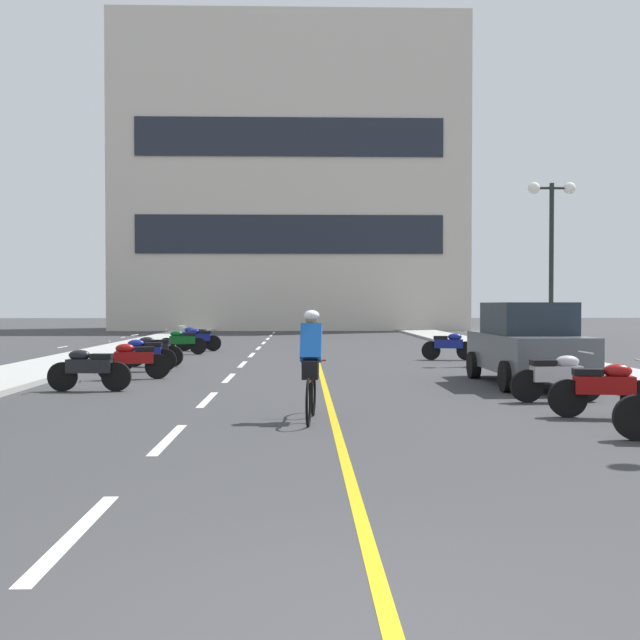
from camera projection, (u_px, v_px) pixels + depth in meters
ground_plane at (309, 357)px, 24.70m from camera, size 140.00×140.00×0.00m
curb_left at (117, 350)px, 27.53m from camera, size 2.40×72.00×0.12m
curb_right at (497, 349)px, 27.88m from camera, size 2.40×72.00×0.12m
lane_dash_0 at (74, 534)px, 5.67m from camera, size 0.14×2.20×0.01m
lane_dash_1 at (169, 439)px, 9.66m from camera, size 0.14×2.20×0.01m
lane_dash_2 at (208, 399)px, 13.66m from camera, size 0.14×2.20×0.01m
lane_dash_3 at (229, 378)px, 17.66m from camera, size 0.14×2.20×0.01m
lane_dash_4 at (242, 364)px, 21.66m from camera, size 0.14×2.20×0.01m
lane_dash_5 at (252, 355)px, 25.65m from camera, size 0.14×2.20×0.01m
lane_dash_6 at (259, 348)px, 29.65m from camera, size 0.14×2.20×0.01m
lane_dash_7 at (264, 343)px, 33.65m from camera, size 0.14×2.20×0.01m
lane_dash_8 at (268, 339)px, 37.65m from camera, size 0.14×2.20×0.01m
lane_dash_9 at (271, 335)px, 41.65m from camera, size 0.14×2.20×0.01m
lane_dash_10 at (274, 333)px, 45.64m from camera, size 0.14×2.20×0.01m
lane_dash_11 at (276, 330)px, 49.64m from camera, size 0.14×2.20×0.01m
centre_line_yellow at (315, 351)px, 27.71m from camera, size 0.12×66.00×0.01m
office_building at (291, 180)px, 52.32m from camera, size 24.27×7.89×21.39m
street_lamp_mid at (552, 231)px, 22.38m from camera, size 1.46×0.36×5.39m
parked_car_near at (527, 343)px, 16.23m from camera, size 1.94×4.21×1.82m
motorcycle_2 at (605, 388)px, 11.44m from camera, size 1.70×0.60×0.92m
motorcycle_3 at (557, 376)px, 13.30m from camera, size 1.70×0.60×0.92m
motorcycle_4 at (89, 368)px, 14.96m from camera, size 1.70×0.60×0.92m
motorcycle_5 at (133, 360)px, 17.31m from camera, size 1.67×0.68×0.92m
motorcycle_6 at (143, 354)px, 19.33m from camera, size 1.70×0.60×0.92m
motorcycle_7 at (153, 350)px, 20.86m from camera, size 1.70×0.60×0.92m
motorcycle_8 at (449, 345)px, 23.34m from camera, size 1.70×0.60×0.92m
motorcycle_9 at (182, 341)px, 25.85m from camera, size 1.69×0.60×0.92m
motorcycle_10 at (199, 339)px, 27.85m from camera, size 1.70×0.60×0.92m
motorcycle_11 at (194, 337)px, 29.48m from camera, size 1.66×0.72×0.92m
cyclist_rider at (311, 363)px, 11.21m from camera, size 0.42×1.77×1.71m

